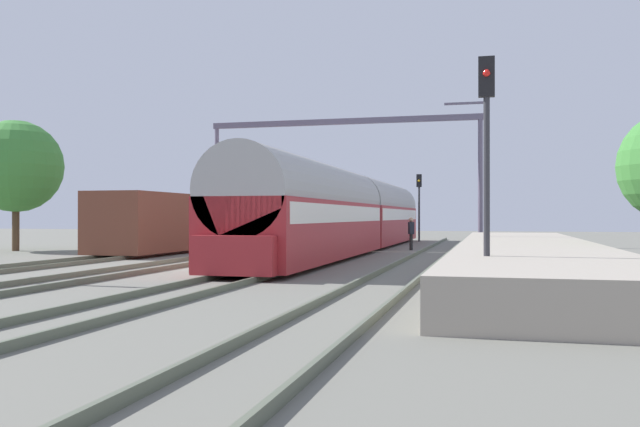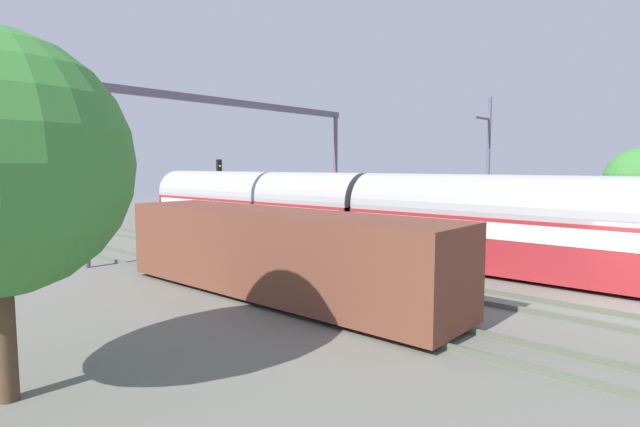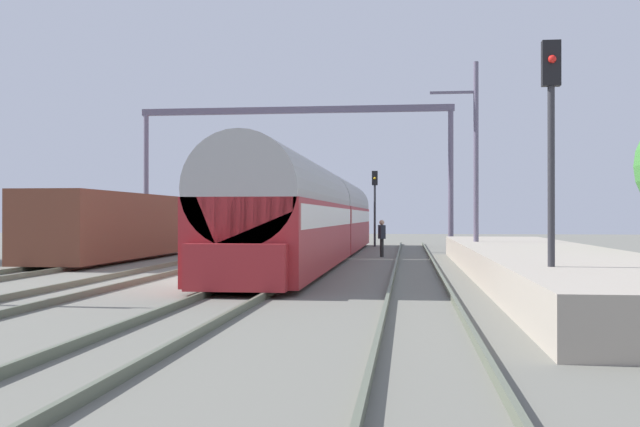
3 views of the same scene
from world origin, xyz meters
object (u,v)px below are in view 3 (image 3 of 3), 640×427
(passenger_train, at_px, (318,215))
(railway_signal_near, at_px, (551,139))
(person_crossing, at_px, (382,235))
(catenary_gantry, at_px, (295,142))
(railway_signal_far, at_px, (375,198))
(freight_car, at_px, (114,226))

(passenger_train, xyz_separation_m, railway_signal_near, (6.79, -18.18, 1.45))
(passenger_train, relative_size, railway_signal_near, 6.11)
(person_crossing, xyz_separation_m, catenary_gantry, (-4.90, 5.23, 4.91))
(person_crossing, distance_m, railway_signal_far, 12.37)
(railway_signal_far, bearing_deg, freight_car, -122.30)
(person_crossing, xyz_separation_m, railway_signal_far, (-0.85, 12.17, 2.03))
(person_crossing, bearing_deg, catenary_gantry, -158.41)
(railway_signal_far, xyz_separation_m, catenary_gantry, (-4.04, -6.93, 2.88))
(person_crossing, height_order, catenary_gantry, catenary_gantry)
(passenger_train, relative_size, railway_signal_far, 6.91)
(freight_car, distance_m, railway_signal_near, 21.98)
(person_crossing, bearing_deg, passenger_train, -78.58)
(catenary_gantry, bearing_deg, passenger_train, -73.18)
(passenger_train, xyz_separation_m, railway_signal_far, (1.92, 13.96, 1.09))
(railway_signal_near, relative_size, catenary_gantry, 0.31)
(passenger_train, height_order, catenary_gantry, catenary_gantry)
(person_crossing, relative_size, railway_signal_far, 0.36)
(passenger_train, height_order, railway_signal_far, railway_signal_far)
(freight_car, distance_m, person_crossing, 12.07)
(freight_car, xyz_separation_m, railway_signal_far, (10.42, 16.47, 1.59))
(freight_car, bearing_deg, railway_signal_near, -45.70)
(passenger_train, distance_m, railway_signal_near, 19.46)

